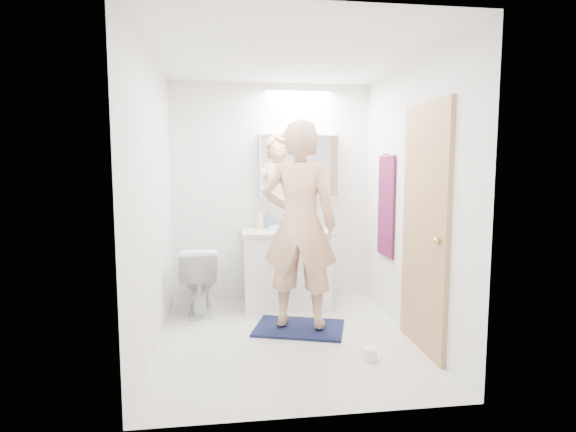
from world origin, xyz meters
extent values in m
plane|color=silver|center=(0.00, 0.00, 0.00)|extent=(2.50, 2.50, 0.00)
plane|color=white|center=(0.00, 0.00, 2.40)|extent=(2.50, 2.50, 0.00)
plane|color=white|center=(0.00, 1.25, 1.20)|extent=(2.50, 0.00, 2.50)
plane|color=white|center=(0.00, -1.25, 1.20)|extent=(2.50, 0.00, 2.50)
plane|color=white|center=(-1.10, 0.00, 1.20)|extent=(0.00, 2.50, 2.50)
plane|color=white|center=(1.10, 0.00, 1.20)|extent=(0.00, 2.50, 2.50)
cube|color=white|center=(0.13, 0.96, 0.39)|extent=(0.90, 0.55, 0.78)
cube|color=silver|center=(0.13, 0.96, 0.80)|extent=(0.95, 0.58, 0.04)
cylinder|color=white|center=(0.13, 0.99, 0.84)|extent=(0.36, 0.36, 0.03)
cylinder|color=silver|center=(0.13, 1.19, 0.90)|extent=(0.02, 0.02, 0.16)
cube|color=white|center=(0.30, 1.18, 1.50)|extent=(0.88, 0.14, 0.70)
cube|color=silver|center=(0.30, 1.10, 1.50)|extent=(0.84, 0.01, 0.66)
imported|color=white|center=(-0.79, 0.85, 0.34)|extent=(0.41, 0.69, 0.69)
cube|color=#121A3A|center=(0.15, 0.21, 0.01)|extent=(0.93, 0.76, 0.02)
imported|color=#DAA583|center=(0.15, 0.21, 0.98)|extent=(0.78, 0.63, 1.86)
cube|color=tan|center=(1.08, -0.35, 1.00)|extent=(0.04, 0.80, 2.00)
sphere|color=gold|center=(1.04, -0.65, 0.95)|extent=(0.06, 0.06, 0.06)
cube|color=#181034|center=(1.08, 0.55, 1.10)|extent=(0.02, 0.42, 1.00)
cylinder|color=silver|center=(1.07, 0.55, 1.62)|extent=(0.07, 0.02, 0.02)
imported|color=beige|center=(-0.15, 1.11, 0.94)|extent=(0.11, 0.11, 0.23)
imported|color=#5391B3|center=(-0.05, 1.15, 0.91)|extent=(0.11, 0.11, 0.17)
imported|color=#3F64BE|center=(0.40, 1.12, 0.87)|extent=(0.11, 0.11, 0.10)
cylinder|color=white|center=(0.59, -0.53, 0.05)|extent=(0.11, 0.11, 0.10)
camera|label=1|loc=(-0.49, -3.78, 1.50)|focal=28.26mm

